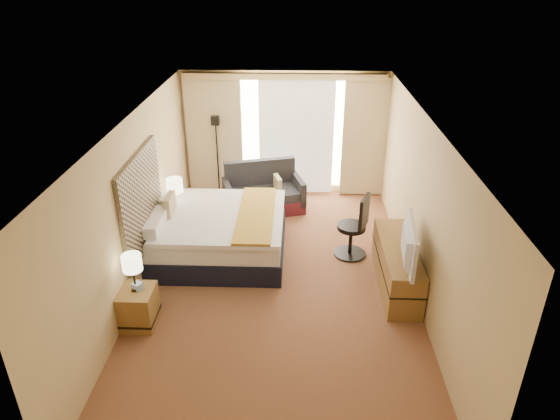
{
  "coord_description": "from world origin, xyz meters",
  "views": [
    {
      "loc": [
        0.28,
        -6.51,
        4.55
      ],
      "look_at": [
        0.02,
        0.4,
        1.08
      ],
      "focal_mm": 32.0,
      "sensor_mm": 36.0,
      "label": 1
    }
  ],
  "objects_px": {
    "nightstand_left": "(139,307)",
    "nightstand_right": "(179,222)",
    "lamp_right": "(175,186)",
    "media_dresser": "(397,266)",
    "lamp_left": "(132,264)",
    "bed": "(217,233)",
    "floor_lamp": "(216,140)",
    "television": "(403,244)",
    "loveseat": "(263,195)",
    "desk_chair": "(355,229)"
  },
  "relations": [
    {
      "from": "nightstand_right",
      "to": "lamp_right",
      "type": "distance_m",
      "value": 0.74
    },
    {
      "from": "nightstand_left",
      "to": "loveseat",
      "type": "bearing_deg",
      "value": 67.8
    },
    {
      "from": "nightstand_left",
      "to": "floor_lamp",
      "type": "relative_size",
      "value": 0.32
    },
    {
      "from": "lamp_right",
      "to": "television",
      "type": "bearing_deg",
      "value": -26.77
    },
    {
      "from": "nightstand_right",
      "to": "media_dresser",
      "type": "xyz_separation_m",
      "value": [
        3.7,
        -1.45,
        0.07
      ]
    },
    {
      "from": "nightstand_left",
      "to": "nightstand_right",
      "type": "distance_m",
      "value": 2.5
    },
    {
      "from": "nightstand_left",
      "to": "desk_chair",
      "type": "xyz_separation_m",
      "value": [
        3.14,
        1.91,
        0.23
      ]
    },
    {
      "from": "desk_chair",
      "to": "lamp_left",
      "type": "relative_size",
      "value": 2.04
    },
    {
      "from": "lamp_right",
      "to": "media_dresser",
      "type": "bearing_deg",
      "value": -20.6
    },
    {
      "from": "desk_chair",
      "to": "lamp_left",
      "type": "xyz_separation_m",
      "value": [
        -3.14,
        -1.91,
        0.48
      ]
    },
    {
      "from": "desk_chair",
      "to": "lamp_left",
      "type": "bearing_deg",
      "value": -126.26
    },
    {
      "from": "lamp_left",
      "to": "bed",
      "type": "bearing_deg",
      "value": 66.8
    },
    {
      "from": "loveseat",
      "to": "nightstand_right",
      "type": "bearing_deg",
      "value": -159.18
    },
    {
      "from": "media_dresser",
      "to": "television",
      "type": "xyz_separation_m",
      "value": [
        -0.05,
        -0.45,
        0.65
      ]
    },
    {
      "from": "desk_chair",
      "to": "lamp_left",
      "type": "distance_m",
      "value": 3.7
    },
    {
      "from": "nightstand_right",
      "to": "loveseat",
      "type": "height_order",
      "value": "loveseat"
    },
    {
      "from": "bed",
      "to": "floor_lamp",
      "type": "xyz_separation_m",
      "value": [
        -0.34,
        2.45,
        0.82
      ]
    },
    {
      "from": "television",
      "to": "nightstand_right",
      "type": "bearing_deg",
      "value": 68.93
    },
    {
      "from": "nightstand_left",
      "to": "lamp_right",
      "type": "height_order",
      "value": "lamp_right"
    },
    {
      "from": "lamp_left",
      "to": "television",
      "type": "height_order",
      "value": "television"
    },
    {
      "from": "floor_lamp",
      "to": "nightstand_left",
      "type": "bearing_deg",
      "value": -96.18
    },
    {
      "from": "desk_chair",
      "to": "lamp_right",
      "type": "relative_size",
      "value": 1.87
    },
    {
      "from": "nightstand_left",
      "to": "loveseat",
      "type": "relative_size",
      "value": 0.32
    },
    {
      "from": "bed",
      "to": "lamp_right",
      "type": "relative_size",
      "value": 3.71
    },
    {
      "from": "bed",
      "to": "floor_lamp",
      "type": "relative_size",
      "value": 1.29
    },
    {
      "from": "floor_lamp",
      "to": "lamp_right",
      "type": "bearing_deg",
      "value": -103.46
    },
    {
      "from": "floor_lamp",
      "to": "lamp_left",
      "type": "height_order",
      "value": "floor_lamp"
    },
    {
      "from": "media_dresser",
      "to": "desk_chair",
      "type": "bearing_deg",
      "value": 123.23
    },
    {
      "from": "desk_chair",
      "to": "lamp_right",
      "type": "bearing_deg",
      "value": -167.05
    },
    {
      "from": "media_dresser",
      "to": "loveseat",
      "type": "bearing_deg",
      "value": 130.77
    },
    {
      "from": "bed",
      "to": "floor_lamp",
      "type": "height_order",
      "value": "floor_lamp"
    },
    {
      "from": "lamp_left",
      "to": "media_dresser",
      "type": "bearing_deg",
      "value": 15.73
    },
    {
      "from": "bed",
      "to": "lamp_left",
      "type": "height_order",
      "value": "lamp_left"
    },
    {
      "from": "bed",
      "to": "lamp_right",
      "type": "height_order",
      "value": "lamp_right"
    },
    {
      "from": "nightstand_left",
      "to": "nightstand_right",
      "type": "bearing_deg",
      "value": 90.0
    },
    {
      "from": "media_dresser",
      "to": "lamp_right",
      "type": "bearing_deg",
      "value": 159.4
    },
    {
      "from": "nightstand_right",
      "to": "lamp_right",
      "type": "relative_size",
      "value": 0.91
    },
    {
      "from": "loveseat",
      "to": "media_dresser",
      "type": "bearing_deg",
      "value": -65.66
    },
    {
      "from": "nightstand_left",
      "to": "television",
      "type": "xyz_separation_m",
      "value": [
        3.65,
        0.6,
        0.73
      ]
    },
    {
      "from": "nightstand_left",
      "to": "floor_lamp",
      "type": "xyz_separation_m",
      "value": [
        0.47,
        4.35,
        0.95
      ]
    },
    {
      "from": "nightstand_right",
      "to": "television",
      "type": "distance_m",
      "value": 4.18
    },
    {
      "from": "floor_lamp",
      "to": "lamp_right",
      "type": "height_order",
      "value": "floor_lamp"
    },
    {
      "from": "nightstand_right",
      "to": "floor_lamp",
      "type": "xyz_separation_m",
      "value": [
        0.47,
        1.85,
        0.95
      ]
    },
    {
      "from": "media_dresser",
      "to": "nightstand_left",
      "type": "bearing_deg",
      "value": -164.16
    },
    {
      "from": "nightstand_right",
      "to": "television",
      "type": "bearing_deg",
      "value": -27.49
    },
    {
      "from": "nightstand_right",
      "to": "lamp_right",
      "type": "xyz_separation_m",
      "value": [
        0.01,
        -0.06,
        0.74
      ]
    },
    {
      "from": "loveseat",
      "to": "nightstand_left",
      "type": "bearing_deg",
      "value": -128.64
    },
    {
      "from": "nightstand_right",
      "to": "nightstand_left",
      "type": "bearing_deg",
      "value": -90.0
    },
    {
      "from": "bed",
      "to": "television",
      "type": "bearing_deg",
      "value": -24.57
    },
    {
      "from": "lamp_left",
      "to": "television",
      "type": "bearing_deg",
      "value": 9.24
    }
  ]
}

